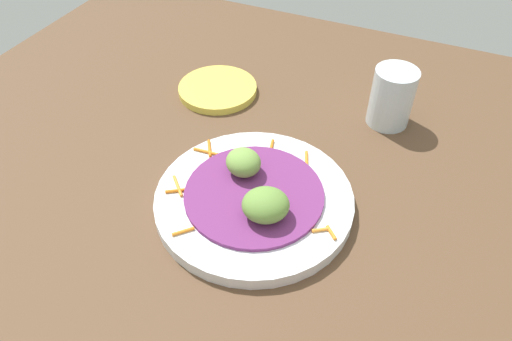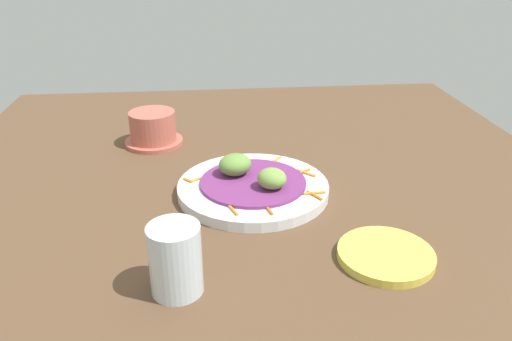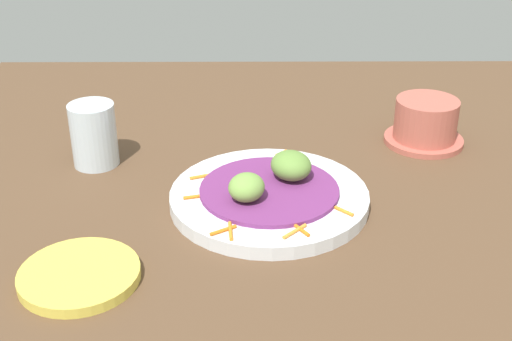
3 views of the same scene
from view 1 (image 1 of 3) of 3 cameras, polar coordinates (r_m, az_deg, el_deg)
The scene contains 8 objects.
table_surface at distance 57.42cm, azimuth -2.72°, elevation -7.69°, with size 110.00×110.00×2.00cm, color brown.
main_plate at distance 58.51cm, azimuth -0.23°, elevation -3.54°, with size 24.16×24.16×1.70cm, color silver.
cabbage_bed at distance 57.70cm, azimuth -0.24°, elevation -2.80°, with size 16.93×16.93×0.51cm, color #702D6B.
carrot_garnish at distance 59.60cm, azimuth -2.54°, elevation -1.03°, with size 21.92×19.81×0.40cm.
guac_scoop_left at distance 58.95cm, azimuth -1.51°, elevation 0.98°, with size 4.53×4.20×3.22cm, color #759E47.
guac_scoop_center at distance 53.84cm, azimuth 1.15°, elevation -4.12°, with size 4.93×5.42×3.44cm, color olive.
side_plate_small at distance 77.38cm, azimuth -4.59°, elevation 9.64°, with size 12.40×12.40×1.16cm, color #E0CC4C.
water_glass at distance 71.52cm, azimuth 15.88°, elevation 8.40°, with size 6.12×6.12×8.61cm, color silver.
Camera 1 is at (-16.98, 31.49, 45.91)cm, focal length 33.58 mm.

